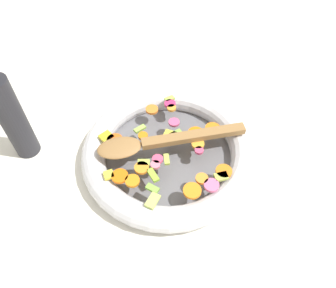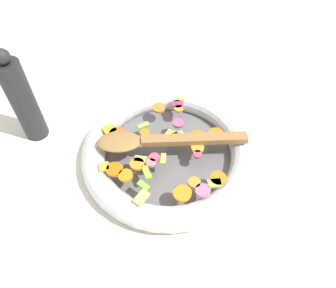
{
  "view_description": "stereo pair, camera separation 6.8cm",
  "coord_description": "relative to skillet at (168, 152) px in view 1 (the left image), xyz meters",
  "views": [
    {
      "loc": [
        0.23,
        -0.36,
        0.58
      ],
      "look_at": [
        0.0,
        0.0,
        0.05
      ],
      "focal_mm": 35.0,
      "sensor_mm": 36.0,
      "label": 1
    },
    {
      "loc": [
        0.29,
        -0.32,
        0.58
      ],
      "look_at": [
        0.0,
        0.0,
        0.05
      ],
      "focal_mm": 35.0,
      "sensor_mm": 36.0,
      "label": 2
    }
  ],
  "objects": [
    {
      "name": "chopped_vegetables",
      "position": [
        0.01,
        -0.02,
        0.03
      ],
      "size": [
        0.28,
        0.27,
        0.01
      ],
      "color": "orange",
      "rests_on": "skillet"
    },
    {
      "name": "wooden_spoon",
      "position": [
        -0.02,
        -0.02,
        0.04
      ],
      "size": [
        0.25,
        0.24,
        0.01
      ],
      "color": "olive",
      "rests_on": "chopped_vegetables"
    },
    {
      "name": "ground_plane",
      "position": [
        0.0,
        0.0,
        -0.02
      ],
      "size": [
        4.0,
        4.0,
        0.0
      ],
      "primitive_type": "plane",
      "color": "silver"
    },
    {
      "name": "pepper_mill",
      "position": [
        -0.27,
        -0.15,
        0.08
      ],
      "size": [
        0.05,
        0.05,
        0.23
      ],
      "color": "#232328",
      "rests_on": "ground_plane"
    },
    {
      "name": "skillet",
      "position": [
        0.0,
        0.0,
        0.0
      ],
      "size": [
        0.37,
        0.37,
        0.05
      ],
      "color": "slate",
      "rests_on": "ground_plane"
    }
  ]
}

